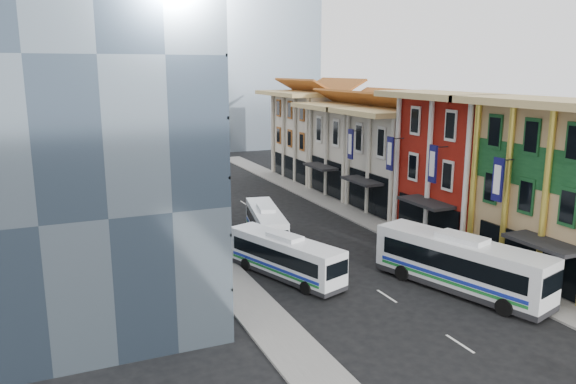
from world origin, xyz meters
name	(u,v)px	position (x,y,z in m)	size (l,w,h in m)	color
ground	(473,352)	(0.00, 0.00, 0.00)	(200.00, 200.00, 0.00)	black
sidewalk_right	(380,226)	(8.50, 22.00, 0.07)	(3.00, 90.00, 0.15)	slate
sidewalk_left	(202,249)	(-8.50, 22.00, 0.07)	(3.00, 90.00, 0.15)	slate
shophouse_red	(468,168)	(14.00, 17.00, 6.00)	(8.00, 10.00, 12.00)	#9E1C11
shophouse_cream_near	(404,163)	(14.00, 26.50, 5.00)	(8.00, 9.00, 10.00)	beige
shophouse_cream_mid	(358,151)	(14.00, 35.50, 5.00)	(8.00, 9.00, 10.00)	beige
shophouse_cream_far	(318,137)	(14.00, 46.00, 5.50)	(8.00, 12.00, 11.00)	beige
office_tower	(78,59)	(-17.00, 19.00, 15.00)	(12.00, 26.00, 30.00)	#39485A
office_block_far	(80,140)	(-16.00, 42.00, 7.00)	(10.00, 18.00, 14.00)	gray
bus_left_near	(285,256)	(-4.70, 13.76, 1.59)	(2.32, 9.89, 3.17)	white
bus_left_far	(266,224)	(-2.83, 22.13, 1.54)	(2.25, 9.62, 3.09)	white
bus_right	(460,263)	(4.86, 6.88, 1.93)	(2.83, 12.07, 3.87)	white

